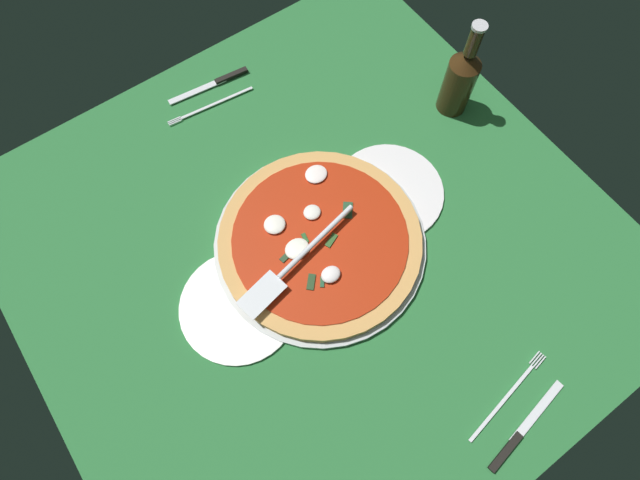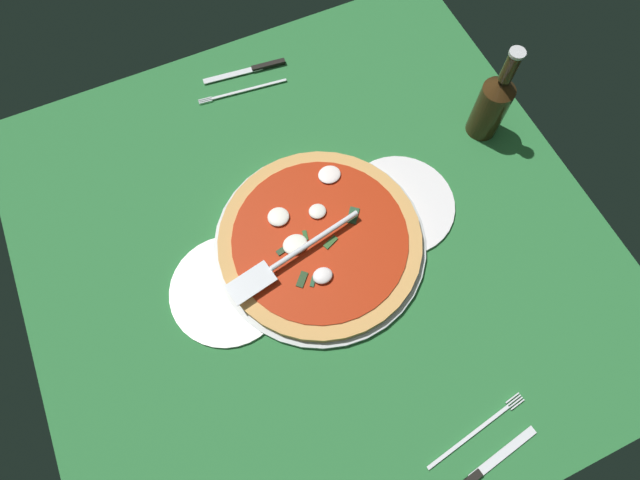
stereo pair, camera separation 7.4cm
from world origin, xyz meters
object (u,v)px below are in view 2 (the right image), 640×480
Objects in this scene: pizza_server at (291,256)px; place_setting_near at (247,81)px; dinner_plate_right at (228,290)px; pizza at (320,240)px; beer_bottle at (493,104)px; place_setting_far at (478,452)px; dinner_plate_left at (399,205)px.

place_setting_near is (-8.08, -44.87, -4.65)cm from pizza_server.
pizza reaches higher than dinner_plate_right.
pizza reaches higher than place_setting_near.
beer_bottle is at bearing -177.44° from pizza_server.
place_setting_far is at bearing 98.02° from pizza_server.
pizza is at bearing 94.41° from place_setting_near.
pizza is 1.69× the size of beer_bottle.
dinner_plate_left and dinner_plate_right have the same top height.
dinner_plate_left is 1.02× the size of place_setting_near.
pizza is 43.13cm from place_setting_near.
pizza_server is (6.53, 1.81, 2.65)cm from pizza.
dinner_plate_right is 51.79cm from place_setting_far.
beer_bottle reaches higher than pizza_server.
beer_bottle is (-42.75, -10.23, 6.43)cm from pizza.
dinner_plate_left is at bearing 117.98° from place_setting_near.
place_setting_near and place_setting_far have the same top height.
pizza is 1.79× the size of place_setting_near.
pizza_server reaches higher than place_setting_near.
place_setting_far is (-28.05, 43.54, -0.13)cm from dinner_plate_right.
dinner_plate_right is at bearing -12.28° from pizza_server.
place_setting_near is (-21.06, -44.62, -0.14)cm from dinner_plate_right.
dinner_plate_right is at bearing 4.58° from pizza.
place_setting_far reaches higher than dinner_plate_right.
dinner_plate_right is 49.34cm from place_setting_near.
dinner_plate_left is 1.02× the size of dinner_plate_right.
dinner_plate_right is 0.95× the size of beer_bottle.
place_setting_far reaches higher than dinner_plate_left.
place_setting_far is 0.90× the size of beer_bottle.
place_setting_near is at bearing -38.54° from beer_bottle.
dinner_plate_right is 0.56× the size of pizza.
pizza is (18.07, 1.12, 1.87)cm from dinner_plate_left.
pizza_server is 46.07cm from place_setting_far.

